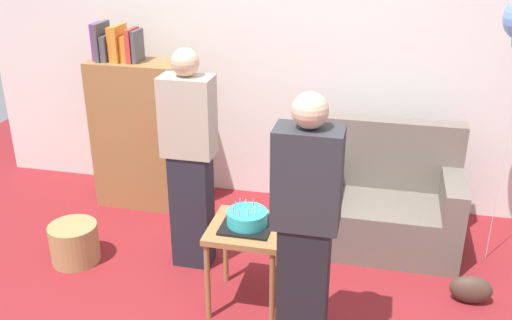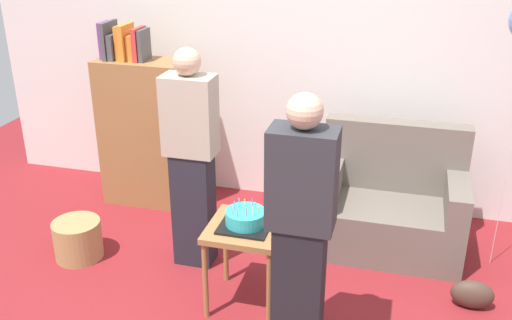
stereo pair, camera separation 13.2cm
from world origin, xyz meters
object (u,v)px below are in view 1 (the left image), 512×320
object	(u,v)px
bookshelf	(140,131)
couch	(386,204)
person_holding_cake	(305,232)
wicker_basket	(74,243)
side_table	(247,238)
birthday_cake	(247,219)
person_blowing_candles	(190,160)
handbag	(471,289)

from	to	relation	value
bookshelf	couch	bearing A→B (deg)	-5.84
bookshelf	person_holding_cake	distance (m)	2.35
bookshelf	wicker_basket	world-z (taller)	bookshelf
couch	side_table	xyz separation A→B (m)	(-0.87, -1.01, 0.17)
bookshelf	person_holding_cake	bearing A→B (deg)	-43.95
birthday_cake	wicker_basket	bearing A→B (deg)	171.52
bookshelf	person_blowing_candles	distance (m)	1.13
wicker_basket	couch	bearing A→B (deg)	19.57
person_holding_cake	wicker_basket	distance (m)	2.03
person_holding_cake	person_blowing_candles	bearing A→B (deg)	-35.00
person_holding_cake	handbag	bearing A→B (deg)	-139.27
couch	wicker_basket	xyz separation A→B (m)	(-2.26, -0.80, -0.19)
bookshelf	side_table	size ratio (longest dim) A/B	2.69
birthday_cake	person_holding_cake	distance (m)	0.61
bookshelf	birthday_cake	bearing A→B (deg)	-44.35
person_holding_cake	wicker_basket	xyz separation A→B (m)	(-1.82, 0.60, -0.68)
person_blowing_candles	wicker_basket	size ratio (longest dim) A/B	4.53
person_holding_cake	side_table	bearing A→B (deg)	-37.48
side_table	person_blowing_candles	world-z (taller)	person_blowing_candles
couch	person_blowing_candles	size ratio (longest dim) A/B	0.67
person_holding_cake	birthday_cake	bearing A→B (deg)	-37.48
bookshelf	wicker_basket	xyz separation A→B (m)	(-0.13, -1.02, -0.54)
bookshelf	birthday_cake	distance (m)	1.76
birthday_cake	person_blowing_candles	world-z (taller)	person_blowing_candles
couch	birthday_cake	world-z (taller)	couch
bookshelf	handbag	size ratio (longest dim) A/B	5.74
side_table	wicker_basket	distance (m)	1.45
couch	birthday_cake	size ratio (longest dim) A/B	3.44
couch	side_table	bearing A→B (deg)	-130.71
bookshelf	birthday_cake	world-z (taller)	bookshelf
birthday_cake	handbag	world-z (taller)	birthday_cake
person_blowing_candles	wicker_basket	distance (m)	1.13
birthday_cake	person_blowing_candles	size ratio (longest dim) A/B	0.20
handbag	person_blowing_candles	bearing A→B (deg)	178.46
birthday_cake	person_blowing_candles	distance (m)	0.68
side_table	bookshelf	bearing A→B (deg)	135.65
wicker_basket	person_blowing_candles	bearing A→B (deg)	12.38
bookshelf	wicker_basket	bearing A→B (deg)	-97.46
side_table	person_holding_cake	xyz separation A→B (m)	(0.43, -0.39, 0.33)
couch	birthday_cake	xyz separation A→B (m)	(-0.87, -1.01, 0.31)
birthday_cake	couch	bearing A→B (deg)	49.29
person_blowing_candles	side_table	bearing A→B (deg)	-28.58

